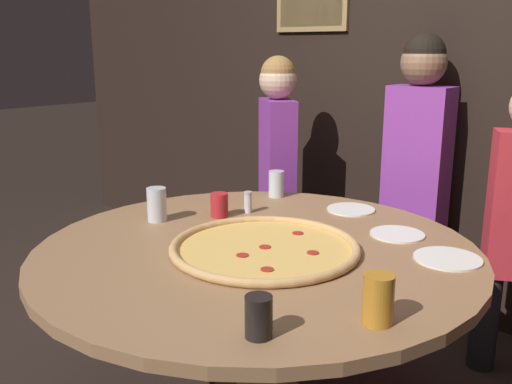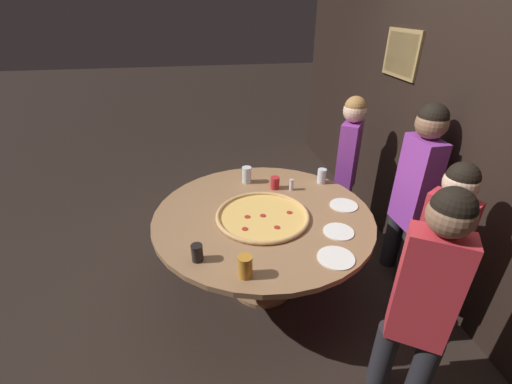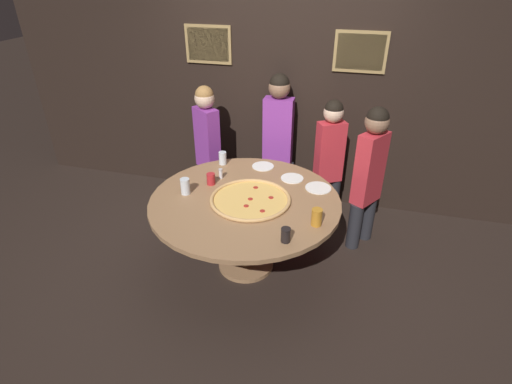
# 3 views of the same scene
# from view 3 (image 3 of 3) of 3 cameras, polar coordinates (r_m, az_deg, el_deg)

# --- Properties ---
(ground_plane) EXTENTS (24.00, 24.00, 0.00)m
(ground_plane) POSITION_cam_3_polar(r_m,az_deg,el_deg) (3.90, -1.43, -10.35)
(ground_plane) COLOR black
(back_wall) EXTENTS (6.40, 0.08, 2.60)m
(back_wall) POSITION_cam_3_polar(r_m,az_deg,el_deg) (4.52, 3.53, 14.38)
(back_wall) COLOR black
(back_wall) RESTS_ON ground_plane
(dining_table) EXTENTS (1.66, 1.66, 0.74)m
(dining_table) POSITION_cam_3_polar(r_m,az_deg,el_deg) (3.53, -1.56, -2.69)
(dining_table) COLOR #936B47
(dining_table) RESTS_ON ground_plane
(giant_pizza) EXTENTS (0.70, 0.70, 0.03)m
(giant_pizza) POSITION_cam_3_polar(r_m,az_deg,el_deg) (3.43, -0.80, -1.04)
(giant_pizza) COLOR #EAB75B
(giant_pizza) RESTS_ON dining_table
(drink_cup_far_left) EXTENTS (0.08, 0.08, 0.11)m
(drink_cup_far_left) POSITION_cam_3_polar(r_m,az_deg,el_deg) (3.69, -6.46, 1.87)
(drink_cup_far_left) COLOR #B22328
(drink_cup_far_left) RESTS_ON dining_table
(drink_cup_beside_pizza) EXTENTS (0.07, 0.07, 0.11)m
(drink_cup_beside_pizza) POSITION_cam_3_polar(r_m,az_deg,el_deg) (2.94, 4.27, -6.14)
(drink_cup_beside_pizza) COLOR black
(drink_cup_beside_pizza) RESTS_ON dining_table
(drink_cup_near_right) EXTENTS (0.09, 0.09, 0.14)m
(drink_cup_near_right) POSITION_cam_3_polar(r_m,az_deg,el_deg) (3.13, 8.67, -3.57)
(drink_cup_near_right) COLOR #BC7A23
(drink_cup_near_right) RESTS_ON dining_table
(drink_cup_centre_back) EXTENTS (0.08, 0.08, 0.13)m
(drink_cup_centre_back) POSITION_cam_3_polar(r_m,az_deg,el_deg) (4.06, -4.79, 4.86)
(drink_cup_centre_back) COLOR silver
(drink_cup_centre_back) RESTS_ON dining_table
(drink_cup_near_left) EXTENTS (0.08, 0.08, 0.15)m
(drink_cup_near_left) POSITION_cam_3_polar(r_m,az_deg,el_deg) (3.56, -10.07, 0.81)
(drink_cup_near_left) COLOR silver
(drink_cup_near_left) RESTS_ON dining_table
(white_plate_far_back) EXTENTS (0.24, 0.24, 0.01)m
(white_plate_far_back) POSITION_cam_3_polar(r_m,az_deg,el_deg) (3.67, 8.88, 0.59)
(white_plate_far_back) COLOR white
(white_plate_far_back) RESTS_ON dining_table
(white_plate_beside_cup) EXTENTS (0.22, 0.22, 0.01)m
(white_plate_beside_cup) POSITION_cam_3_polar(r_m,az_deg,el_deg) (4.01, 0.96, 3.70)
(white_plate_beside_cup) COLOR white
(white_plate_beside_cup) RESTS_ON dining_table
(white_plate_left_side) EXTENTS (0.21, 0.21, 0.01)m
(white_plate_left_side) POSITION_cam_3_polar(r_m,az_deg,el_deg) (3.80, 5.19, 1.97)
(white_plate_left_side) COLOR white
(white_plate_left_side) RESTS_ON dining_table
(condiment_shaker) EXTENTS (0.04, 0.04, 0.10)m
(condiment_shaker) POSITION_cam_3_polar(r_m,az_deg,el_deg) (3.79, -5.06, 2.64)
(condiment_shaker) COLOR silver
(condiment_shaker) RESTS_ON dining_table
(diner_side_left) EXTENTS (0.36, 0.31, 1.42)m
(diner_side_left) POSITION_cam_3_polar(r_m,az_deg,el_deg) (4.48, -6.97, 7.25)
(diner_side_left) COLOR #232328
(diner_side_left) RESTS_ON ground_plane
(diner_far_left) EXTENTS (0.38, 0.23, 1.53)m
(diner_far_left) POSITION_cam_3_polar(r_m,az_deg,el_deg) (4.46, 3.17, 8.26)
(diner_far_left) COLOR #232328
(diner_far_left) RESTS_ON ground_plane
(diner_side_right) EXTENTS (0.35, 0.28, 1.35)m
(diner_side_right) POSITION_cam_3_polar(r_m,az_deg,el_deg) (4.28, 10.44, 5.29)
(diner_side_right) COLOR #232328
(diner_side_right) RESTS_ON ground_plane
(diner_centre_back) EXTENTS (0.30, 0.37, 1.44)m
(diner_centre_back) POSITION_cam_3_polar(r_m,az_deg,el_deg) (3.90, 15.87, 2.87)
(diner_centre_back) COLOR #232328
(diner_centre_back) RESTS_ON ground_plane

